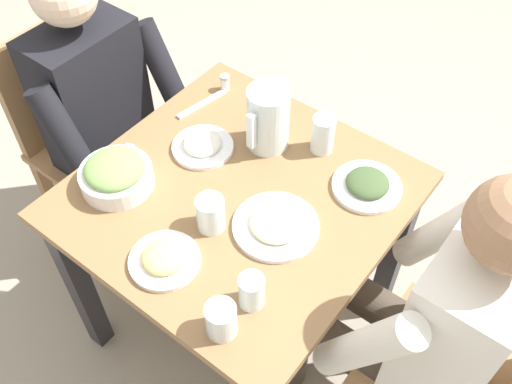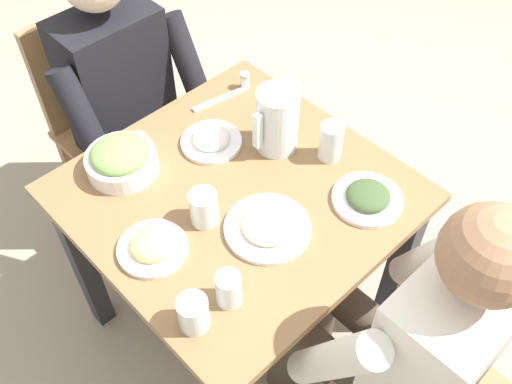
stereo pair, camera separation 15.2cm
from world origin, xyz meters
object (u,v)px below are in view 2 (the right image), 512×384
at_px(water_pitcher, 277,120).
at_px(diner_near, 136,110).
at_px(water_glass_near_left, 204,208).
at_px(water_glass_by_pitcher, 229,289).
at_px(water_glass_center, 193,313).
at_px(salt_shaker, 245,81).
at_px(chair_near, 109,113).
at_px(plate_dolmas, 368,197).
at_px(plate_beans, 268,227).
at_px(plate_fries, 153,247).
at_px(water_glass_far_right, 331,142).
at_px(salad_bowl, 121,159).
at_px(plate_yoghurt, 211,139).
at_px(diner_far, 402,334).
at_px(dining_table, 238,221).

bearing_deg(water_pitcher, diner_near, -72.88).
bearing_deg(water_glass_near_left, water_glass_by_pitcher, 62.91).
bearing_deg(water_glass_center, salt_shaker, -140.76).
height_order(chair_near, salt_shaker, chair_near).
xyz_separation_m(water_pitcher, plate_dolmas, (-0.02, 0.32, -0.08)).
bearing_deg(chair_near, plate_beans, 85.01).
bearing_deg(plate_fries, water_glass_far_right, 171.71).
xyz_separation_m(plate_beans, salt_shaker, (-0.34, -0.45, 0.01)).
distance_m(salad_bowl, salt_shaker, 0.49).
bearing_deg(diner_near, water_glass_near_left, 72.99).
bearing_deg(plate_yoghurt, diner_far, 86.95).
relative_size(plate_beans, salt_shaker, 4.12).
relative_size(plate_yoghurt, water_glass_by_pitcher, 1.91).
xyz_separation_m(water_pitcher, water_glass_near_left, (0.33, 0.07, -0.05)).
distance_m(diner_far, water_glass_center, 0.50).
relative_size(diner_near, plate_fries, 6.56).
bearing_deg(water_glass_far_right, chair_near, -74.62).
bearing_deg(plate_beans, plate_fries, -30.60).
bearing_deg(dining_table, diner_near, -94.79).
distance_m(plate_beans, water_glass_center, 0.31).
distance_m(plate_fries, water_glass_by_pitcher, 0.24).
bearing_deg(salt_shaker, water_glass_near_left, 36.02).
xyz_separation_m(salad_bowl, plate_fries, (0.11, 0.28, -0.03)).
relative_size(diner_near, water_glass_near_left, 11.76).
height_order(salad_bowl, plate_fries, salad_bowl).
height_order(plate_yoghurt, salt_shaker, salt_shaker).
bearing_deg(plate_yoghurt, water_glass_near_left, 45.73).
bearing_deg(dining_table, salt_shaker, -135.87).
height_order(dining_table, diner_near, diner_near).
bearing_deg(diner_far, water_glass_center, -41.71).
bearing_deg(chair_near, dining_table, 86.51).
height_order(plate_beans, water_glass_near_left, water_glass_near_left).
xyz_separation_m(water_glass_near_left, water_glass_by_pitcher, (0.11, 0.22, -0.00)).
height_order(chair_near, plate_fries, chair_near).
height_order(salad_bowl, plate_dolmas, salad_bowl).
height_order(water_pitcher, salt_shaker, water_pitcher).
distance_m(water_pitcher, water_glass_center, 0.60).
height_order(plate_beans, plate_fries, plate_fries).
height_order(chair_near, water_glass_by_pitcher, chair_near).
xyz_separation_m(diner_far, water_glass_far_right, (-0.25, -0.46, 0.15)).
bearing_deg(water_glass_center, diner_near, -116.16).
distance_m(water_pitcher, water_glass_by_pitcher, 0.52).
height_order(water_glass_near_left, water_glass_far_right, water_glass_far_right).
xyz_separation_m(dining_table, water_glass_by_pitcher, (0.24, 0.23, 0.18)).
relative_size(water_pitcher, water_glass_by_pitcher, 2.06).
bearing_deg(diner_far, plate_yoghurt, -93.05).
xyz_separation_m(water_glass_near_left, salt_shaker, (-0.44, -0.32, -0.02)).
distance_m(chair_near, plate_beans, 0.94).
xyz_separation_m(dining_table, water_pitcher, (-0.20, -0.05, 0.23)).
distance_m(chair_near, plate_yoghurt, 0.62).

